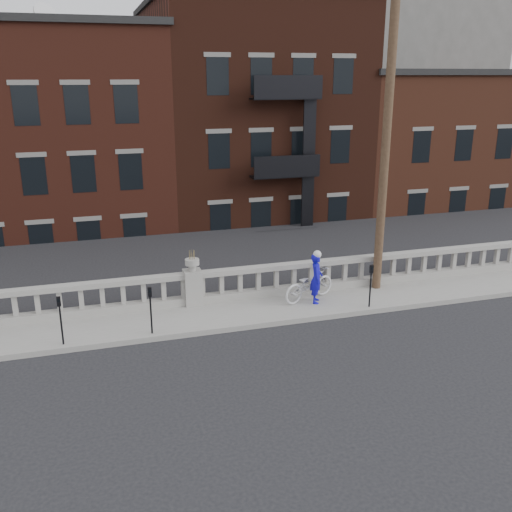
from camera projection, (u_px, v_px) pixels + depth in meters
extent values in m
plane|color=black|center=(223.00, 366.00, 14.37)|extent=(120.00, 120.00, 0.00)
cube|color=gray|center=(200.00, 317.00, 17.08)|extent=(32.00, 2.20, 0.15)
cube|color=gray|center=(193.00, 300.00, 17.89)|extent=(28.00, 0.34, 0.25)
cube|color=gray|center=(193.00, 275.00, 17.64)|extent=(28.00, 0.34, 0.16)
cube|color=gray|center=(193.00, 287.00, 17.76)|extent=(0.55, 0.55, 1.10)
cylinder|color=gray|center=(192.00, 267.00, 17.56)|extent=(0.24, 0.24, 0.20)
cylinder|color=gray|center=(192.00, 262.00, 17.51)|extent=(0.44, 0.44, 0.18)
cube|color=#605E59|center=(194.00, 371.00, 19.03)|extent=(36.00, 0.50, 5.15)
cube|color=black|center=(137.00, 259.00, 39.65)|extent=(80.00, 44.00, 0.50)
cube|color=#595651|center=(125.00, 341.00, 22.45)|extent=(16.00, 7.00, 4.00)
cube|color=#595651|center=(381.00, 111.00, 49.24)|extent=(14.00, 14.00, 18.00)
cube|color=#4F2116|center=(65.00, 172.00, 30.88)|extent=(10.00, 14.00, 14.00)
cube|color=black|center=(50.00, 30.00, 28.70)|extent=(10.30, 14.30, 0.30)
cube|color=#39180F|center=(242.00, 151.00, 33.38)|extent=(10.00, 14.00, 15.50)
cube|color=black|center=(241.00, 5.00, 30.98)|extent=(10.30, 14.30, 0.30)
cube|color=#5C2C1B|center=(392.00, 173.00, 36.65)|extent=(10.00, 14.00, 12.00)
cube|color=black|center=(399.00, 72.00, 34.78)|extent=(10.30, 14.30, 0.30)
cylinder|color=#422D1E|center=(386.00, 138.00, 17.78)|extent=(0.28, 0.28, 10.00)
cylinder|color=black|center=(61.00, 325.00, 15.06)|extent=(0.05, 0.05, 1.10)
cube|color=black|center=(59.00, 301.00, 14.86)|extent=(0.10, 0.08, 0.26)
cube|color=black|center=(59.00, 301.00, 14.80)|extent=(0.06, 0.01, 0.08)
cylinder|color=black|center=(151.00, 315.00, 15.71)|extent=(0.05, 0.05, 1.10)
cube|color=black|center=(150.00, 292.00, 15.50)|extent=(0.10, 0.08, 0.26)
cube|color=black|center=(150.00, 291.00, 15.45)|extent=(0.06, 0.01, 0.08)
cylinder|color=black|center=(370.00, 290.00, 17.54)|extent=(0.05, 0.05, 1.10)
cube|color=black|center=(371.00, 269.00, 17.33)|extent=(0.10, 0.08, 0.26)
cube|color=black|center=(372.00, 268.00, 17.28)|extent=(0.06, 0.01, 0.08)
imported|color=silver|center=(309.00, 284.00, 18.12)|extent=(2.09, 1.36, 1.04)
imported|color=#100BAF|center=(316.00, 278.00, 17.82)|extent=(0.57, 0.68, 1.60)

